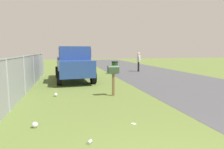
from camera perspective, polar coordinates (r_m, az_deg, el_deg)
name	(u,v)px	position (r m, az deg, el deg)	size (l,w,h in m)	color
road_asphalt	(213,90)	(10.11, 28.03, -4.23)	(60.00, 6.54, 0.01)	#47474C
mailbox	(113,72)	(7.78, 0.39, 0.81)	(0.23, 0.47, 1.26)	brown
pickup_truck	(73,63)	(11.92, -11.48, 3.43)	(4.94, 2.38, 2.09)	#284793
trash_bin	(115,67)	(15.28, 0.87, 2.13)	(0.53, 0.53, 0.99)	#1E4C1E
pedestrian	(139,60)	(17.02, 7.98, 4.20)	(0.48, 0.30, 1.68)	black
fence_section	(24,74)	(8.81, -24.88, 0.23)	(14.32, 0.07, 1.65)	#9EA3A8
litter_bag_midfield_a	(56,95)	(8.14, -16.56, -5.81)	(0.14, 0.14, 0.14)	silver
litter_bag_near_hydrant	(35,125)	(5.14, -22.15, -13.80)	(0.14, 0.14, 0.14)	silver
litter_wrapper_far_scatter	(134,124)	(5.06, 6.52, -14.44)	(0.12, 0.08, 0.01)	silver
litter_can_midfield_b	(90,142)	(4.10, -6.73, -19.43)	(0.07, 0.07, 0.12)	silver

